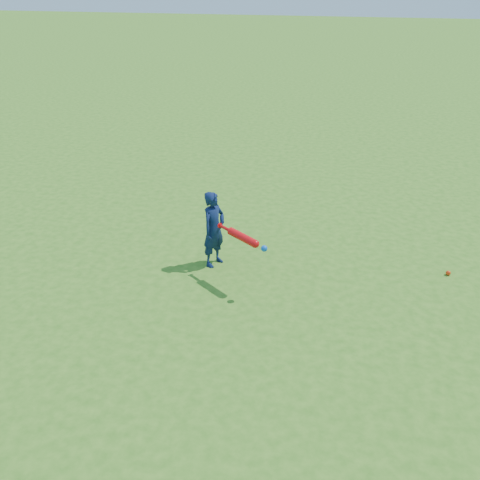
{
  "coord_description": "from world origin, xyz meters",
  "views": [
    {
      "loc": [
        1.14,
        -5.44,
        3.41
      ],
      "look_at": [
        -0.11,
        0.03,
        0.54
      ],
      "focal_mm": 40.0,
      "sensor_mm": 36.0,
      "label": 1
    }
  ],
  "objects": [
    {
      "name": "ground",
      "position": [
        0.0,
        0.0,
        0.0
      ],
      "size": [
        80.0,
        80.0,
        0.0
      ],
      "primitive_type": "plane",
      "color": "#346D19",
      "rests_on": "ground"
    },
    {
      "name": "child",
      "position": [
        -0.51,
        0.33,
        0.49
      ],
      "size": [
        0.36,
        0.42,
        0.99
      ],
      "primitive_type": "imported",
      "rotation": [
        0.0,
        0.0,
        1.15
      ],
      "color": "#0E1B42",
      "rests_on": "ground"
    },
    {
      "name": "bat_swing",
      "position": [
        -0.02,
        -0.1,
        0.63
      ],
      "size": [
        0.69,
        0.53,
        0.09
      ],
      "rotation": [
        0.0,
        0.0,
        -0.64
      ],
      "color": "red",
      "rests_on": "ground"
    },
    {
      "name": "ground_ball_red",
      "position": [
        2.39,
        0.69,
        0.03
      ],
      "size": [
        0.06,
        0.06,
        0.06
      ],
      "primitive_type": "sphere",
      "color": "red",
      "rests_on": "ground"
    }
  ]
}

